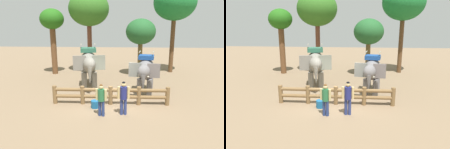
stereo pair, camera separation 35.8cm
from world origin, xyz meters
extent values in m
plane|color=#7D664C|center=(0.00, 0.00, 0.00)|extent=(60.00, 60.00, 0.00)
cylinder|color=brown|center=(-3.18, -0.18, 0.53)|extent=(0.24, 0.24, 1.05)
cylinder|color=brown|center=(-1.59, -0.16, 0.53)|extent=(0.24, 0.24, 1.05)
cylinder|color=brown|center=(0.00, -0.13, 0.53)|extent=(0.24, 0.24, 1.05)
cylinder|color=brown|center=(1.59, -0.10, 0.53)|extent=(0.24, 0.24, 1.05)
cylinder|color=brown|center=(3.18, -0.08, 0.53)|extent=(0.24, 0.24, 1.05)
cylinder|color=brown|center=(0.00, -0.13, 0.45)|extent=(6.37, 0.31, 0.20)
cylinder|color=brown|center=(0.00, -0.13, 0.85)|extent=(6.37, 0.31, 0.20)
cylinder|color=gray|center=(-1.29, 2.49, 0.63)|extent=(0.38, 0.38, 1.26)
cylinder|color=gray|center=(-1.97, 2.34, 0.63)|extent=(0.38, 0.38, 1.26)
cylinder|color=gray|center=(-1.64, 4.15, 0.63)|extent=(0.38, 0.38, 1.26)
cylinder|color=gray|center=(-2.32, 4.00, 0.63)|extent=(0.38, 0.38, 1.26)
ellipsoid|color=gray|center=(-1.80, 3.24, 1.81)|extent=(1.81, 3.02, 1.46)
ellipsoid|color=gray|center=(-1.46, 1.61, 1.99)|extent=(0.98, 1.09, 0.89)
cube|color=gray|center=(-0.89, 1.85, 2.04)|extent=(0.85, 0.29, 0.94)
cube|color=gray|center=(-2.08, 1.60, 2.04)|extent=(0.85, 0.29, 0.94)
cone|color=gray|center=(-1.40, 1.29, 1.27)|extent=(0.33, 0.33, 1.15)
cube|color=#2D654C|center=(-1.80, 3.24, 2.68)|extent=(1.24, 1.14, 0.29)
cylinder|color=#A59E8C|center=(-1.33, 3.34, 3.06)|extent=(0.24, 0.84, 0.07)
cylinder|color=#A59E8C|center=(-2.28, 3.15, 3.06)|extent=(0.24, 0.84, 0.07)
cylinder|color=slate|center=(2.33, 1.31, 0.56)|extent=(0.33, 0.33, 1.11)
cylinder|color=slate|center=(1.73, 1.42, 0.56)|extent=(0.33, 0.33, 1.11)
cylinder|color=slate|center=(2.60, 2.79, 0.56)|extent=(0.33, 0.33, 1.11)
cylinder|color=slate|center=(2.00, 2.90, 0.56)|extent=(0.33, 0.33, 1.11)
ellipsoid|color=slate|center=(2.17, 2.10, 1.60)|extent=(1.54, 2.67, 1.30)
ellipsoid|color=slate|center=(1.90, 0.64, 1.76)|extent=(0.85, 0.95, 0.79)
cube|color=slate|center=(2.45, 0.65, 1.81)|extent=(0.75, 0.24, 0.84)
cube|color=slate|center=(1.39, 0.84, 1.81)|extent=(0.75, 0.24, 0.84)
cone|color=slate|center=(1.85, 0.35, 1.13)|extent=(0.30, 0.30, 1.02)
cone|color=beige|center=(2.01, 0.41, 1.53)|extent=(0.35, 0.15, 0.14)
cone|color=beige|center=(1.72, 0.46, 1.53)|extent=(0.35, 0.15, 0.14)
cube|color=navy|center=(2.17, 2.10, 2.38)|extent=(1.08, 0.99, 0.26)
cylinder|color=#A59E8C|center=(2.58, 2.03, 2.72)|extent=(0.20, 0.75, 0.07)
cylinder|color=#A59E8C|center=(1.75, 2.18, 2.72)|extent=(0.20, 0.75, 0.07)
cylinder|color=navy|center=(0.83, -1.45, 0.41)|extent=(0.16, 0.16, 0.83)
cylinder|color=navy|center=(0.64, -1.46, 0.41)|extent=(0.16, 0.16, 0.83)
cylinder|color=navy|center=(0.73, -1.45, 1.14)|extent=(0.35, 0.35, 0.63)
cylinder|color=tan|center=(0.97, -1.44, 1.16)|extent=(0.13, 0.13, 0.60)
cylinder|color=tan|center=(0.50, -1.46, 1.16)|extent=(0.13, 0.13, 0.60)
sphere|color=tan|center=(0.73, -1.45, 1.57)|extent=(0.23, 0.23, 0.23)
sphere|color=black|center=(0.73, -1.45, 1.64)|extent=(0.18, 0.18, 0.18)
cylinder|color=navy|center=(-0.26, -1.69, 0.39)|extent=(0.15, 0.15, 0.78)
cylinder|color=navy|center=(-0.43, -1.65, 0.39)|extent=(0.15, 0.15, 0.78)
cylinder|color=#27643B|center=(-0.35, -1.67, 1.09)|extent=(0.38, 0.38, 0.60)
cylinder|color=tan|center=(-0.13, -1.73, 1.10)|extent=(0.13, 0.13, 0.57)
cylinder|color=tan|center=(-0.57, -1.62, 1.10)|extent=(0.13, 0.13, 0.57)
sphere|color=tan|center=(-0.35, -1.67, 1.49)|extent=(0.22, 0.22, 0.22)
sphere|color=#593819|center=(-0.35, -1.67, 1.55)|extent=(0.17, 0.17, 0.17)
cylinder|color=brown|center=(2.12, 6.91, 1.57)|extent=(0.39, 0.39, 3.13)
ellipsoid|color=#215728|center=(2.12, 6.91, 3.84)|extent=(2.56, 2.56, 2.18)
cylinder|color=brown|center=(5.17, 8.37, 2.66)|extent=(0.40, 0.40, 5.32)
ellipsoid|color=#1C6F30|center=(5.17, 8.37, 6.35)|extent=(3.75, 3.75, 3.19)
cylinder|color=brown|center=(-5.62, 7.09, 2.16)|extent=(0.50, 0.50, 4.32)
ellipsoid|color=#215E15|center=(-5.62, 7.09, 4.90)|extent=(2.08, 2.08, 1.77)
cylinder|color=brown|center=(-2.47, 7.92, 2.40)|extent=(0.42, 0.42, 4.81)
ellipsoid|color=#316920|center=(-2.47, 7.92, 5.81)|extent=(3.63, 3.63, 3.08)
cylinder|color=#19598C|center=(-0.81, -0.68, 0.20)|extent=(0.44, 0.44, 0.41)
camera|label=1|loc=(0.74, -10.99, 4.41)|focal=32.69mm
camera|label=2|loc=(1.09, -10.96, 4.41)|focal=32.69mm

